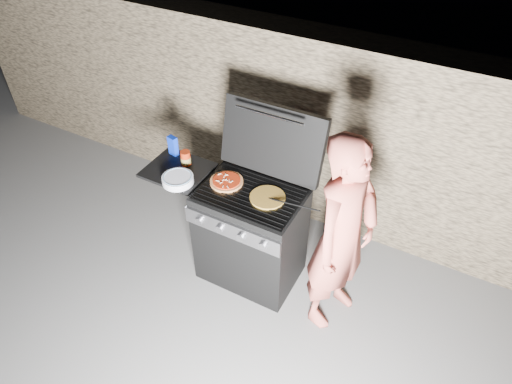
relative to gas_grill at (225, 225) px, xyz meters
The scene contains 10 objects.
ground 0.52m from the gas_grill, ahead, with size 50.00×50.00×0.00m, color #575654.
stone_wall 1.17m from the gas_grill, 76.61° to the left, with size 8.00×0.35×1.80m, color #77654B.
gas_grill is the anchor object (origin of this frame).
pizza_topped 0.47m from the gas_grill, 52.99° to the left, with size 0.26×0.26×0.03m, color #AB8132, non-canonical shape.
pizza_plain 0.60m from the gas_grill, ahead, with size 0.27×0.27×0.01m, color gold.
sauce_jar 0.65m from the gas_grill, 167.70° to the left, with size 0.08×0.08×0.12m, color #A2270D.
blue_carton 0.79m from the gas_grill, 164.97° to the left, with size 0.08×0.05×0.17m, color #0929BD.
plate_stack 0.59m from the gas_grill, 156.43° to the right, with size 0.24×0.24×0.06m, color white.
person 1.07m from the gas_grill, ahead, with size 0.61×0.40×1.67m, color #B25145.
tongs 0.78m from the gas_grill, ahead, with size 0.01×0.01×0.43m, color black.
Camera 1 is at (1.27, -2.26, 3.17)m, focal length 32.00 mm.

